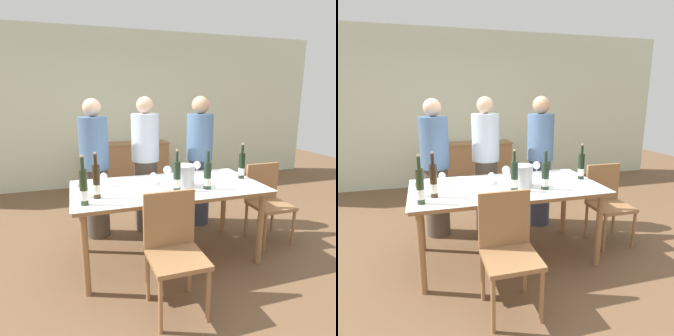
% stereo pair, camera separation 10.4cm
% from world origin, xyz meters
% --- Properties ---
extents(ground_plane, '(12.00, 12.00, 0.00)m').
position_xyz_m(ground_plane, '(0.00, 0.00, 0.00)').
color(ground_plane, brown).
extents(back_wall, '(8.00, 0.10, 2.80)m').
position_xyz_m(back_wall, '(0.00, 2.91, 1.40)').
color(back_wall, beige).
rests_on(back_wall, ground_plane).
extents(sideboard_cabinet, '(1.44, 0.46, 0.83)m').
position_xyz_m(sideboard_cabinet, '(0.09, 2.62, 0.41)').
color(sideboard_cabinet, '#996B42').
rests_on(sideboard_cabinet, ground_plane).
extents(dining_table, '(1.86, 0.95, 0.78)m').
position_xyz_m(dining_table, '(0.00, 0.00, 0.71)').
color(dining_table, '#996B42').
rests_on(dining_table, ground_plane).
extents(ice_bucket, '(0.21, 0.21, 0.21)m').
position_xyz_m(ice_bucket, '(0.15, -0.06, 0.89)').
color(ice_bucket, silver).
rests_on(ice_bucket, dining_table).
extents(wine_bottle_0, '(0.06, 0.06, 0.40)m').
position_xyz_m(wine_bottle_0, '(-0.70, -0.17, 0.93)').
color(wine_bottle_0, '#332314').
rests_on(wine_bottle_0, dining_table).
extents(wine_bottle_1, '(0.07, 0.07, 0.37)m').
position_xyz_m(wine_bottle_1, '(0.32, -0.21, 0.91)').
color(wine_bottle_1, '#1E3323').
rests_on(wine_bottle_1, dining_table).
extents(wine_bottle_2, '(0.07, 0.07, 0.38)m').
position_xyz_m(wine_bottle_2, '(0.84, 0.03, 0.91)').
color(wine_bottle_2, black).
rests_on(wine_bottle_2, dining_table).
extents(wine_bottle_3, '(0.07, 0.07, 0.41)m').
position_xyz_m(wine_bottle_3, '(-0.81, -0.31, 0.93)').
color(wine_bottle_3, '#28381E').
rests_on(wine_bottle_3, dining_table).
extents(wine_bottle_4, '(0.07, 0.07, 0.40)m').
position_xyz_m(wine_bottle_4, '(0.03, -0.19, 0.92)').
color(wine_bottle_4, '#1E3323').
rests_on(wine_bottle_4, dining_table).
extents(wine_glass_0, '(0.09, 0.09, 0.16)m').
position_xyz_m(wine_glass_0, '(0.44, 0.31, 0.89)').
color(wine_glass_0, white).
rests_on(wine_glass_0, dining_table).
extents(wine_glass_1, '(0.07, 0.07, 0.14)m').
position_xyz_m(wine_glass_1, '(-0.61, 0.17, 0.87)').
color(wine_glass_1, white).
rests_on(wine_glass_1, dining_table).
extents(wine_glass_2, '(0.09, 0.09, 0.16)m').
position_xyz_m(wine_glass_2, '(0.05, 0.17, 0.89)').
color(wine_glass_2, white).
rests_on(wine_glass_2, dining_table).
extents(wine_glass_3, '(0.07, 0.07, 0.13)m').
position_xyz_m(wine_glass_3, '(-0.13, 0.06, 0.87)').
color(wine_glass_3, white).
rests_on(wine_glass_3, dining_table).
extents(wine_glass_4, '(0.07, 0.07, 0.14)m').
position_xyz_m(wine_glass_4, '(-0.84, -0.09, 0.88)').
color(wine_glass_4, white).
rests_on(wine_glass_4, dining_table).
extents(wine_glass_5, '(0.08, 0.08, 0.14)m').
position_xyz_m(wine_glass_5, '(-0.18, -0.22, 0.87)').
color(wine_glass_5, white).
rests_on(wine_glass_5, dining_table).
extents(chair_near_front, '(0.42, 0.42, 0.92)m').
position_xyz_m(chair_near_front, '(-0.18, -0.70, 0.53)').
color(chair_near_front, '#996B42').
rests_on(chair_near_front, ground_plane).
extents(chair_right_end, '(0.42, 0.42, 0.88)m').
position_xyz_m(chair_right_end, '(1.22, 0.08, 0.51)').
color(chair_right_end, '#996B42').
rests_on(chair_right_end, ground_plane).
extents(person_host, '(0.33, 0.33, 1.62)m').
position_xyz_m(person_host, '(-0.65, 0.75, 0.81)').
color(person_host, '#51473D').
rests_on(person_host, ground_plane).
extents(person_guest_left, '(0.33, 0.33, 1.64)m').
position_xyz_m(person_guest_left, '(-0.04, 0.76, 0.82)').
color(person_guest_left, '#51473D').
rests_on(person_guest_left, ground_plane).
extents(person_guest_right, '(0.33, 0.33, 1.65)m').
position_xyz_m(person_guest_right, '(0.65, 0.74, 0.83)').
color(person_guest_right, '#383F56').
rests_on(person_guest_right, ground_plane).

